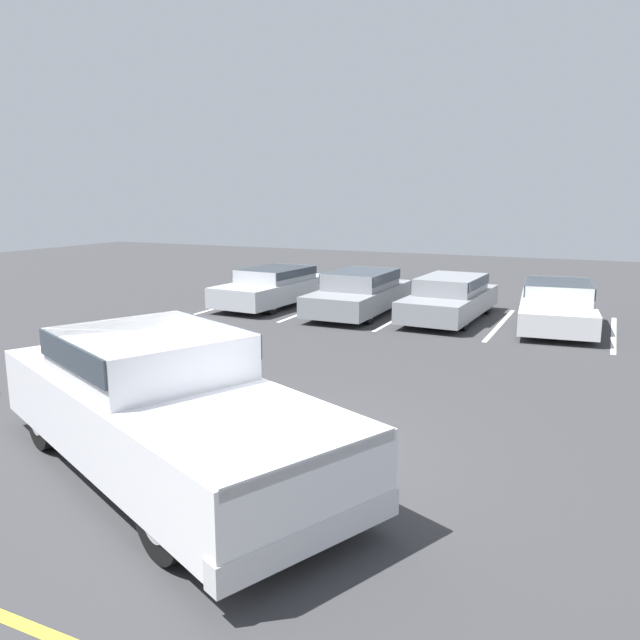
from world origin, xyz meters
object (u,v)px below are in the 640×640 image
Objects in this scene: parked_sedan_d at (557,303)px; parked_sedan_c at (450,296)px; parked_sedan_a at (275,285)px; wheel_stop_curb at (358,295)px; pickup_truck at (163,404)px; parked_sedan_b at (360,291)px.

parked_sedan_c is at bearing -93.96° from parked_sedan_d.
parked_sedan_a is 1.02× the size of parked_sedan_d.
pickup_truck is at bearing -78.13° from wheel_stop_curb.
parked_sedan_c is (0.85, 11.35, -0.24)m from pickup_truck.
pickup_truck is 1.35× the size of parked_sedan_b.
parked_sedan_d is at bearing 94.17° from parked_sedan_c.
parked_sedan_c is at bearing -34.08° from wheel_stop_curb.
parked_sedan_b is at bearing 123.38° from pickup_truck.
wheel_stop_curb is at bearing 149.65° from parked_sedan_a.
pickup_truck is at bearing 8.97° from parked_sedan_b.
parked_sedan_d is at bearing 95.14° from parked_sedan_a.
parked_sedan_b is (-1.76, 11.10, -0.22)m from pickup_truck.
pickup_truck is 11.24m from parked_sedan_b.
parked_sedan_c is at bearing 94.84° from parked_sedan_a.
parked_sedan_a is (-4.72, 11.27, -0.25)m from pickup_truck.
pickup_truck reaches higher than parked_sedan_b.
wheel_stop_curb is at bearing 126.25° from pickup_truck.
wheel_stop_curb is at bearing -121.65° from parked_sedan_c.
parked_sedan_a is at bearing -93.20° from parked_sedan_b.
parked_sedan_a is 1.04× the size of parked_sedan_c.
parked_sedan_b is (2.96, -0.16, 0.03)m from parked_sedan_a.
parked_sedan_a is at bearing -124.34° from wheel_stop_curb.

